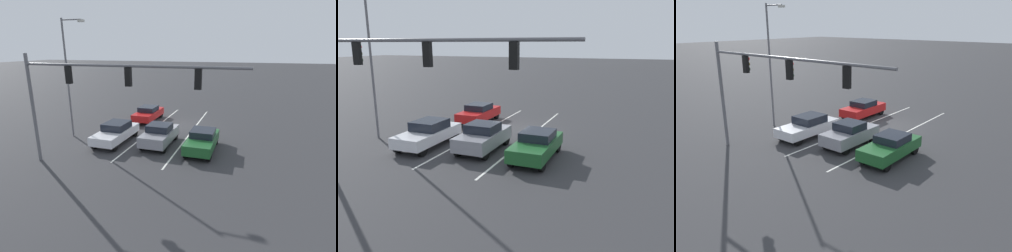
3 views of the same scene
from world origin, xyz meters
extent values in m
plane|color=#333335|center=(0.00, 0.00, 0.00)|extent=(240.00, 240.00, 0.00)
cube|color=silver|center=(-1.68, 1.66, 0.01)|extent=(0.12, 15.32, 0.01)
cube|color=silver|center=(1.68, 1.66, 0.01)|extent=(0.12, 15.32, 0.01)
cube|color=silver|center=(3.18, 5.87, 0.66)|extent=(1.84, 4.55, 0.62)
cube|color=black|center=(3.18, 5.67, 1.24)|extent=(1.62, 1.94, 0.53)
cube|color=red|center=(2.54, 3.64, 0.82)|extent=(0.24, 0.06, 0.12)
cube|color=red|center=(3.83, 3.64, 0.82)|extent=(0.24, 0.06, 0.12)
cylinder|color=black|center=(2.39, 7.54, 0.35)|extent=(0.22, 0.71, 0.71)
cylinder|color=black|center=(3.97, 7.54, 0.35)|extent=(0.22, 0.71, 0.71)
cylinder|color=black|center=(2.39, 4.20, 0.35)|extent=(0.22, 0.71, 0.71)
cylinder|color=black|center=(3.97, 4.20, 0.35)|extent=(0.22, 0.71, 0.71)
cube|color=#1E5928|center=(-3.32, 5.62, 0.68)|extent=(1.79, 4.35, 0.66)
cube|color=black|center=(-3.32, 5.42, 1.23)|extent=(1.58, 1.76, 0.45)
cube|color=red|center=(-3.95, 3.49, 0.84)|extent=(0.24, 0.06, 0.12)
cube|color=red|center=(-2.69, 3.49, 0.84)|extent=(0.24, 0.06, 0.12)
cylinder|color=black|center=(-4.09, 7.20, 0.35)|extent=(0.22, 0.70, 0.70)
cylinder|color=black|center=(-2.55, 7.20, 0.35)|extent=(0.22, 0.70, 0.70)
cylinder|color=black|center=(-4.09, 4.04, 0.35)|extent=(0.22, 0.70, 0.70)
cylinder|color=black|center=(-2.55, 4.04, 0.35)|extent=(0.22, 0.70, 0.70)
cube|color=gray|center=(-0.15, 5.38, 0.71)|extent=(1.85, 4.03, 0.74)
cube|color=black|center=(-0.15, 5.41, 1.32)|extent=(1.63, 1.57, 0.49)
cube|color=red|center=(-0.79, 3.40, 0.89)|extent=(0.24, 0.06, 0.12)
cube|color=red|center=(0.50, 3.40, 0.89)|extent=(0.24, 0.06, 0.12)
cylinder|color=black|center=(-0.94, 6.80, 0.34)|extent=(0.22, 0.68, 0.68)
cylinder|color=black|center=(0.65, 6.80, 0.34)|extent=(0.22, 0.68, 0.68)
cylinder|color=black|center=(-0.94, 3.95, 0.34)|extent=(0.22, 0.68, 0.68)
cylinder|color=black|center=(0.65, 3.95, 0.34)|extent=(0.22, 0.68, 0.68)
cube|color=red|center=(3.16, -0.62, 0.64)|extent=(1.77, 4.27, 0.64)
cube|color=black|center=(3.16, -0.64, 1.19)|extent=(1.56, 1.80, 0.45)
cube|color=red|center=(2.54, -2.71, 0.80)|extent=(0.24, 0.06, 0.12)
cube|color=red|center=(3.78, -2.71, 0.80)|extent=(0.24, 0.06, 0.12)
cylinder|color=black|center=(2.40, 0.95, 0.32)|extent=(0.22, 0.64, 0.64)
cylinder|color=black|center=(3.91, 0.95, 0.32)|extent=(0.22, 0.64, 0.64)
cylinder|color=black|center=(2.40, -2.18, 0.32)|extent=(0.22, 0.64, 0.64)
cylinder|color=black|center=(3.91, -2.18, 0.32)|extent=(0.22, 0.64, 0.64)
cylinder|color=slate|center=(6.13, 10.32, 3.27)|extent=(0.20, 0.20, 6.55)
cylinder|color=slate|center=(-0.06, 10.32, 5.96)|extent=(12.37, 0.14, 0.14)
cube|color=black|center=(-3.85, 10.32, 5.41)|extent=(0.32, 0.22, 0.95)
sphere|color=red|center=(-3.85, 10.16, 5.70)|extent=(0.20, 0.20, 0.20)
sphere|color=#4C420C|center=(-3.85, 10.16, 5.41)|extent=(0.20, 0.20, 0.20)
sphere|color=#0A3814|center=(-3.85, 10.16, 5.13)|extent=(0.20, 0.20, 0.20)
cube|color=black|center=(-0.26, 10.32, 5.41)|extent=(0.32, 0.22, 0.95)
sphere|color=red|center=(-0.26, 10.16, 5.70)|extent=(0.20, 0.20, 0.20)
sphere|color=#4C420C|center=(-0.26, 10.16, 5.41)|extent=(0.20, 0.20, 0.20)
sphere|color=#0A3814|center=(-0.26, 10.16, 5.13)|extent=(0.20, 0.20, 0.20)
cube|color=black|center=(3.33, 10.32, 5.41)|extent=(0.32, 0.22, 0.95)
sphere|color=red|center=(3.33, 10.16, 5.70)|extent=(0.20, 0.20, 0.20)
sphere|color=#4C420C|center=(3.33, 10.16, 5.41)|extent=(0.20, 0.20, 0.20)
sphere|color=#0A3814|center=(3.33, 10.16, 5.13)|extent=(0.20, 0.20, 0.20)
cylinder|color=slate|center=(7.14, 5.66, 4.45)|extent=(0.14, 0.14, 8.91)
cylinder|color=slate|center=(6.33, 5.66, 8.76)|extent=(1.63, 0.09, 0.09)
cube|color=beige|center=(5.52, 5.66, 8.66)|extent=(0.44, 0.24, 0.16)
camera|label=1|loc=(-6.27, 22.45, 6.78)|focal=28.00mm
camera|label=2|loc=(-7.97, 21.15, 5.81)|focal=35.00mm
camera|label=3|loc=(-12.44, 21.03, 7.61)|focal=35.00mm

